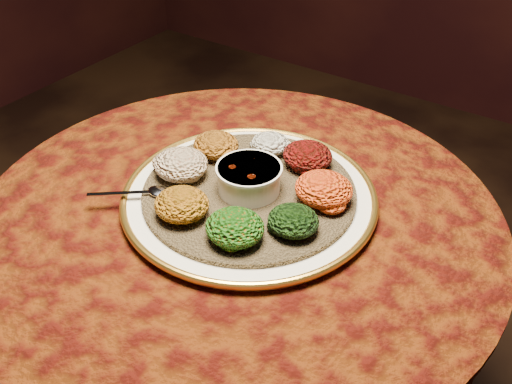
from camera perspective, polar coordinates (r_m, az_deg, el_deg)
The scene contains 13 objects.
table at distance 1.16m, azimuth -1.70°, elevation -8.61°, with size 0.96×0.96×0.73m.
platter at distance 1.05m, azimuth -0.68°, elevation -0.45°, with size 0.51×0.51×0.02m.
injera at distance 1.04m, azimuth -0.68°, elevation 0.02°, with size 0.39×0.39×0.01m, color brown.
stew_bowl at distance 1.02m, azimuth -0.69°, elevation 1.54°, with size 0.12×0.12×0.05m.
spoon at distance 1.04m, azimuth -10.39°, elevation 0.03°, with size 0.12×0.10×0.01m.
portion_ayib at distance 1.13m, azimuth 1.45°, elevation 4.89°, with size 0.08×0.07×0.04m, color silver.
portion_kitfo at distance 1.09m, azimuth 5.17°, elevation 3.64°, with size 0.10×0.09×0.05m, color black.
portion_tikil at distance 1.01m, azimuth 6.79°, elevation 0.30°, with size 0.10×0.10×0.05m, color #B1710E.
portion_gomen at distance 0.94m, azimuth 3.75°, elevation -2.88°, with size 0.09×0.08×0.04m, color black.
portion_mixveg at distance 0.92m, azimuth -2.13°, elevation -3.56°, with size 0.10×0.09×0.05m, color #9C400A.
portion_kik at distance 0.97m, azimuth -7.44°, elevation -1.23°, with size 0.10×0.09×0.05m, color #A1580E.
portion_timatim at distance 1.07m, azimuth -7.51°, elevation 2.76°, with size 0.10×0.10×0.05m, color maroon.
portion_shiro at distance 1.13m, azimuth -4.02°, elevation 4.72°, with size 0.09×0.09×0.04m, color #985212.
Camera 1 is at (0.48, -0.65, 1.38)m, focal length 40.00 mm.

